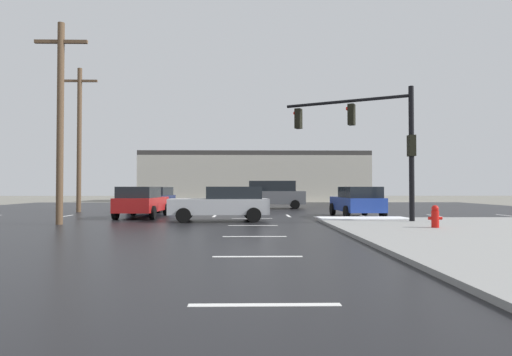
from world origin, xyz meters
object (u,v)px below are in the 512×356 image
Objects in this scene: suv_grey at (272,194)px; utility_pole_mid at (60,118)px; sedan_silver at (223,203)px; sedan_tan at (159,196)px; sedan_navy at (154,199)px; fire_hydrant at (435,216)px; traffic_signal_mast at (373,132)px; utility_pole_far at (79,137)px; sedan_red at (142,201)px; sedan_blue at (357,201)px.

suv_grey is 17.26m from utility_pole_mid.
sedan_tan is at bearing -73.81° from sedan_silver.
sedan_tan is at bearing -165.23° from sedan_navy.
sedan_silver reaches higher than fire_hydrant.
utility_pole_mid is at bearing 31.46° from traffic_signal_mast.
utility_pole_far is (-4.57, -0.57, 3.92)m from sedan_navy.
sedan_navy is at bearing -63.43° from sedan_silver.
sedan_navy is 10.69m from utility_pole_mid.
suv_grey is at bearing 105.91° from fire_hydrant.
traffic_signal_mast is 11.91m from sedan_red.
utility_pole_far reaches higher than sedan_tan.
traffic_signal_mast is at bearing -105.69° from sedan_red.
traffic_signal_mast is 0.63× the size of utility_pole_far.
sedan_blue is at bearing 69.76° from sedan_navy.
sedan_navy is (-11.59, 9.12, -3.17)m from traffic_signal_mast.
sedan_tan is (-12.97, 17.80, -3.17)m from traffic_signal_mast.
sedan_blue reaches higher than fire_hydrant.
utility_pole_mid is at bearing 58.29° from suv_grey.
sedan_blue is at bearing -88.43° from sedan_red.
utility_pole_mid reaches higher than sedan_silver.
sedan_silver is at bearing 149.06° from fire_hydrant.
sedan_red is 0.50× the size of utility_pole_far.
utility_pole_mid is (-0.41, -18.59, 3.60)m from sedan_tan.
sedan_red is 8.30m from utility_pole_far.
sedan_red is at bearing 149.31° from fire_hydrant.
traffic_signal_mast is 1.25× the size of sedan_blue.
sedan_silver is 12.81m from utility_pole_far.
sedan_tan is (-13.12, 14.40, 0.00)m from sedan_blue.
sedan_blue is at bearing -163.91° from sedan_silver.
utility_pole_far is at bearing 106.56° from utility_pole_mid.
fire_hydrant is at bearing -35.55° from utility_pole_far.
sedan_silver is (-6.68, 0.88, -3.17)m from traffic_signal_mast.
fire_hydrant is 0.09× the size of utility_pole_mid.
traffic_signal_mast reaches higher than sedan_silver.
sedan_silver is 0.51× the size of utility_pole_far.
sedan_navy is (-0.62, 5.74, 0.00)m from sedan_red.
suv_grey is at bearing -107.92° from sedan_silver.
suv_grey is 1.06× the size of sedan_silver.
utility_pole_far reaches higher than sedan_navy.
utility_pole_far is at bearing 0.20° from traffic_signal_mast.
sedan_navy reaches higher than fire_hydrant.
sedan_silver is at bearing 79.47° from suv_grey.
sedan_red is (-12.09, 7.18, 0.32)m from fire_hydrant.
traffic_signal_mast is at bearing -27.90° from utility_pole_far.
utility_pole_mid is at bearing -73.44° from utility_pole_far.
utility_pole_far is at bearing 23.22° from suv_grey.
suv_grey is at bearing -35.37° from sedan_red.
suv_grey is 13.76m from utility_pole_far.
sedan_silver is at bearing 108.61° from sedan_blue.
utility_pole_far is (-3.18, -9.25, 3.92)m from sedan_tan.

